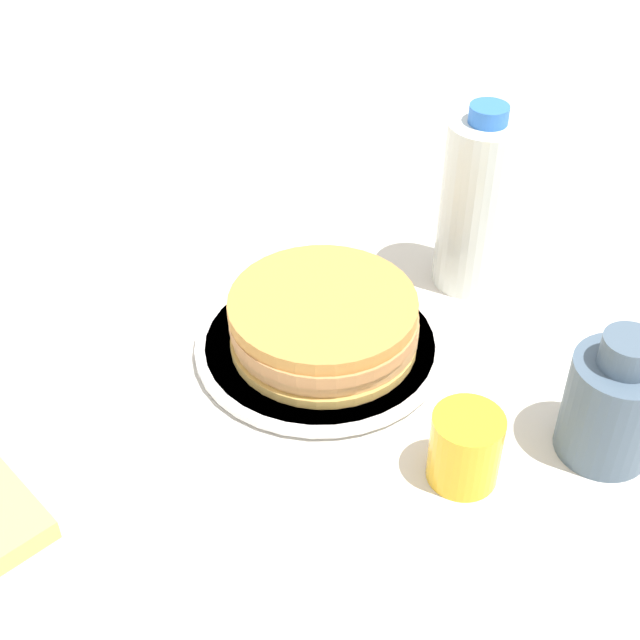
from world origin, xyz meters
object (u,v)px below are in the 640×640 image
object	(u,v)px
pancake_stack	(324,321)
juice_glass	(465,448)
plate	(320,345)
water_bottle_near	(477,204)
cream_jug	(613,403)

from	to	relation	value
pancake_stack	juice_glass	bearing A→B (deg)	6.91
plate	water_bottle_near	xyz separation A→B (m)	(-0.02, 0.20, 0.09)
cream_jug	water_bottle_near	distance (m)	0.27
cream_jug	juice_glass	bearing A→B (deg)	-105.28
plate	juice_glass	xyz separation A→B (m)	(0.20, 0.03, 0.03)
juice_glass	pancake_stack	bearing A→B (deg)	-173.09
cream_jug	pancake_stack	bearing A→B (deg)	-147.02
plate	water_bottle_near	bearing A→B (deg)	96.86
plate	pancake_stack	bearing A→B (deg)	53.19
water_bottle_near	cream_jug	bearing A→B (deg)	-10.03
cream_jug	plate	bearing A→B (deg)	-146.76
plate	cream_jug	distance (m)	0.29
juice_glass	water_bottle_near	xyz separation A→B (m)	(-0.23, 0.18, 0.06)
pancake_stack	water_bottle_near	distance (m)	0.21
juice_glass	water_bottle_near	world-z (taller)	water_bottle_near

